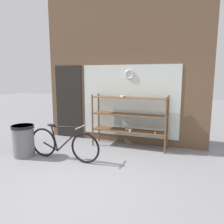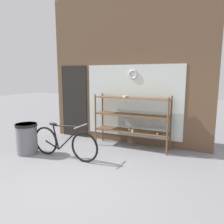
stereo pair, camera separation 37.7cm
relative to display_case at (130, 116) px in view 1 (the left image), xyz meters
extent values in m
plane|color=gray|center=(-0.30, -2.10, -0.81)|extent=(30.00, 30.00, 0.00)
cube|color=brown|center=(-0.30, 0.37, 1.16)|extent=(4.44, 0.08, 3.95)
cube|color=silver|center=(-0.10, 0.32, 0.34)|extent=(2.62, 0.02, 1.90)
cube|color=black|center=(-1.93, 0.31, 0.24)|extent=(0.84, 0.03, 2.10)
torus|color=#B7B7BC|center=(-0.10, 0.30, 1.04)|extent=(0.26, 0.06, 0.26)
cylinder|color=brown|center=(-0.94, -0.20, -0.14)|extent=(0.04, 0.04, 1.35)
cylinder|color=brown|center=(0.93, -0.20, -0.14)|extent=(0.04, 0.04, 1.35)
cylinder|color=brown|center=(-0.94, 0.20, -0.14)|extent=(0.04, 0.04, 1.35)
cylinder|color=brown|center=(0.93, 0.20, -0.14)|extent=(0.04, 0.04, 1.35)
cube|color=brown|center=(-0.01, 0.00, -0.38)|extent=(1.91, 0.45, 0.02)
cube|color=brown|center=(-0.01, 0.00, 0.03)|extent=(1.91, 0.45, 0.02)
cube|color=brown|center=(-0.01, 0.00, 0.46)|extent=(1.91, 0.45, 0.02)
torus|color=tan|center=(-0.17, -0.03, 0.50)|extent=(0.15, 0.15, 0.05)
cube|color=white|center=(-0.17, -0.12, 0.49)|extent=(0.05, 0.00, 0.04)
torus|color=#B27A42|center=(-0.06, 0.07, -0.36)|extent=(0.15, 0.15, 0.04)
cube|color=white|center=(-0.06, -0.02, -0.36)|extent=(0.05, 0.00, 0.04)
ellipsoid|color=beige|center=(0.05, -0.09, -0.35)|extent=(0.09, 0.07, 0.06)
cube|color=white|center=(0.05, -0.14, -0.36)|extent=(0.05, 0.00, 0.04)
torus|color=#4C2D1E|center=(0.67, -0.01, -0.35)|extent=(0.14, 0.14, 0.04)
cube|color=white|center=(0.67, -0.09, -0.36)|extent=(0.05, 0.00, 0.04)
torus|color=black|center=(-1.65, -1.31, -0.48)|extent=(0.66, 0.06, 0.66)
torus|color=black|center=(-0.59, -1.34, -0.48)|extent=(0.66, 0.06, 0.66)
cylinder|color=black|center=(-0.97, -1.33, -0.34)|extent=(0.63, 0.05, 0.60)
cylinder|color=black|center=(-1.04, -1.33, -0.07)|extent=(0.75, 0.05, 0.07)
cylinder|color=black|center=(-1.35, -1.32, -0.36)|extent=(0.16, 0.04, 0.55)
cylinder|color=black|center=(-1.46, -1.32, -0.56)|extent=(0.38, 0.04, 0.18)
ellipsoid|color=black|center=(-1.41, -1.32, -0.06)|extent=(0.22, 0.10, 0.06)
cylinder|color=#B2B2B7|center=(-0.67, -1.33, -0.03)|extent=(0.04, 0.46, 0.02)
cylinder|color=slate|center=(-2.09, -1.45, -0.45)|extent=(0.47, 0.47, 0.72)
cylinder|color=black|center=(-2.09, -1.45, -0.12)|extent=(0.50, 0.50, 0.06)
camera|label=1|loc=(1.42, -5.26, 1.02)|focal=35.00mm
camera|label=2|loc=(1.77, -5.12, 1.02)|focal=35.00mm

